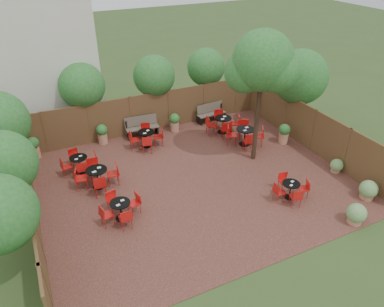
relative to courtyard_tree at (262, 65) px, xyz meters
name	(u,v)px	position (x,y,z in m)	size (l,w,h in m)	color
ground	(194,181)	(-3.14, -0.42, -4.27)	(80.00, 80.00, 0.00)	#354F23
courtyard_paving	(194,181)	(-3.14, -0.42, -4.26)	(12.00, 10.00, 0.02)	#3E1F19
fence_back	(151,112)	(-3.14, 4.58, -3.27)	(12.00, 0.08, 2.00)	#53361F
fence_left	(32,201)	(-9.14, -0.42, -3.27)	(0.08, 10.00, 2.00)	#53361F
fence_right	(313,130)	(2.86, -0.42, -3.27)	(0.08, 10.00, 2.00)	#53361F
neighbour_building	(36,48)	(-7.64, 7.58, -0.27)	(5.00, 4.00, 8.00)	beige
overhang_foliage	(143,101)	(-4.20, 2.28, -1.59)	(15.70, 10.33, 2.63)	#21611F
courtyard_tree	(262,65)	(0.00, 0.00, 0.00)	(2.62, 2.52, 5.64)	black
park_bench_left	(142,126)	(-3.76, 4.21, -3.73)	(1.65, 0.63, 1.00)	brown
park_bench_right	(211,112)	(0.08, 4.21, -3.75)	(1.60, 0.64, 0.96)	brown
bistro_tables	(177,154)	(-3.22, 1.14, -3.80)	(9.10, 7.56, 0.96)	black
planters	(148,134)	(-3.78, 3.29, -3.72)	(11.41, 4.23, 1.01)	#A67153
low_shrubs	(357,193)	(1.76, -4.21, -3.91)	(2.35, 3.29, 0.74)	#A67153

